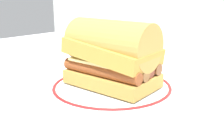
% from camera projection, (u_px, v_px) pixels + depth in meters
% --- Properties ---
extents(ground_plane, '(1.50, 1.50, 0.00)m').
position_uv_depth(ground_plane, '(106.00, 92.00, 0.54)').
color(ground_plane, silver).
extents(plate, '(0.25, 0.25, 0.01)m').
position_uv_depth(plate, '(112.00, 88.00, 0.54)').
color(plate, white).
rests_on(plate, ground_plane).
extents(sausage_sandwich, '(0.19, 0.12, 0.13)m').
position_uv_depth(sausage_sandwich, '(112.00, 54.00, 0.52)').
color(sausage_sandwich, '#C19442').
rests_on(sausage_sandwich, plate).
extents(drinking_glass, '(0.06, 0.06, 0.10)m').
position_uv_depth(drinking_glass, '(86.00, 49.00, 0.74)').
color(drinking_glass, silver).
rests_on(drinking_glass, ground_plane).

